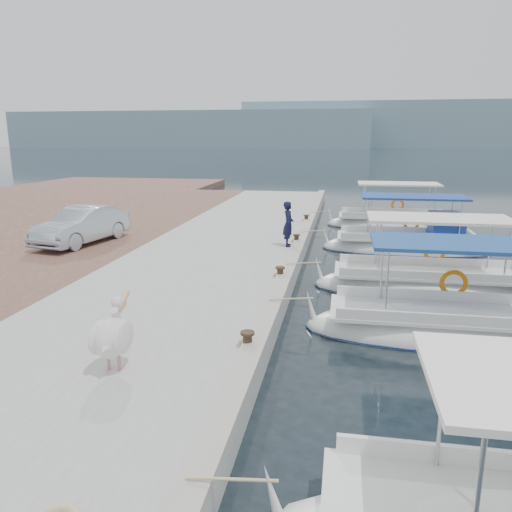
{
  "coord_description": "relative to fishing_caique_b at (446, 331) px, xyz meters",
  "views": [
    {
      "loc": [
        1.36,
        -12.33,
        4.48
      ],
      "look_at": [
        -1.0,
        1.16,
        1.2
      ],
      "focal_mm": 35.0,
      "sensor_mm": 36.0,
      "label": 1
    }
  ],
  "objects": [
    {
      "name": "pelican",
      "position": [
        -6.3,
        -3.81,
        1.0
      ],
      "size": [
        0.66,
        1.56,
        1.2
      ],
      "color": "tan",
      "rests_on": "concrete_quay"
    },
    {
      "name": "concrete_quay",
      "position": [
        -6.81,
        5.98,
        0.12
      ],
      "size": [
        6.0,
        40.0,
        0.5
      ],
      "primitive_type": "cube",
      "color": "#9A9B95",
      "rests_on": "ground"
    },
    {
      "name": "fisherman",
      "position": [
        -4.41,
        6.79,
        1.21
      ],
      "size": [
        0.47,
        0.65,
        1.68
      ],
      "primitive_type": "imported",
      "rotation": [
        0.0,
        0.0,
        1.68
      ],
      "color": "black",
      "rests_on": "concrete_quay"
    },
    {
      "name": "ground",
      "position": [
        -3.81,
        0.98,
        -0.13
      ],
      "size": [
        400.0,
        400.0,
        0.0
      ],
      "primitive_type": "plane",
      "color": "black",
      "rests_on": "ground"
    },
    {
      "name": "mooring_bollards",
      "position": [
        -4.16,
        2.48,
        0.57
      ],
      "size": [
        0.28,
        20.28,
        0.33
      ],
      "color": "black",
      "rests_on": "concrete_quay"
    },
    {
      "name": "fishing_caique_b",
      "position": [
        0.0,
        0.0,
        0.0
      ],
      "size": [
        6.44,
        2.13,
        2.83
      ],
      "color": "silver",
      "rests_on": "ground"
    },
    {
      "name": "distant_hills",
      "position": [
        25.8,
        202.47,
        7.49
      ],
      "size": [
        330.0,
        60.0,
        18.0
      ],
      "color": "#73909F",
      "rests_on": "ground"
    },
    {
      "name": "fishing_caique_d",
      "position": [
        0.21,
        8.98,
        0.07
      ],
      "size": [
        6.65,
        2.22,
        2.83
      ],
      "color": "silver",
      "rests_on": "ground"
    },
    {
      "name": "parked_car",
      "position": [
        -12.22,
        5.95,
        1.07
      ],
      "size": [
        2.23,
        4.42,
        1.39
      ],
      "primitive_type": "imported",
      "rotation": [
        0.0,
        0.0,
        -0.19
      ],
      "color": "#A4B0BB",
      "rests_on": "cobblestone_strip"
    },
    {
      "name": "quay_curb",
      "position": [
        -4.03,
        5.98,
        0.43
      ],
      "size": [
        0.44,
        40.0,
        0.12
      ],
      "primitive_type": "cube",
      "color": "#A19A8F",
      "rests_on": "concrete_quay"
    },
    {
      "name": "fishing_caique_c",
      "position": [
        0.14,
        3.53,
        -0.0
      ],
      "size": [
        6.72,
        2.15,
        2.83
      ],
      "color": "silver",
      "rests_on": "ground"
    },
    {
      "name": "cobblestone_strip",
      "position": [
        -11.81,
        5.98,
        0.12
      ],
      "size": [
        4.0,
        40.0,
        0.5
      ],
      "primitive_type": "cube",
      "color": "brown",
      "rests_on": "ground"
    },
    {
      "name": "fishing_caique_e",
      "position": [
        0.1,
        14.59,
        -0.0
      ],
      "size": [
        6.63,
        2.33,
        2.83
      ],
      "color": "silver",
      "rests_on": "ground"
    }
  ]
}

